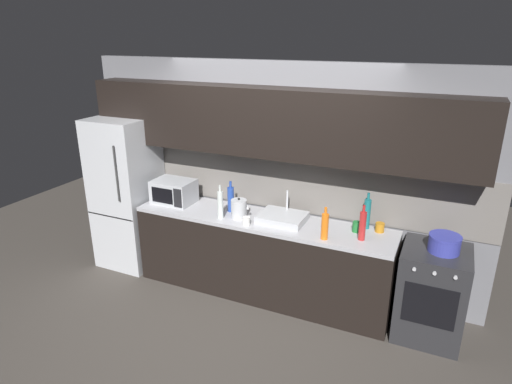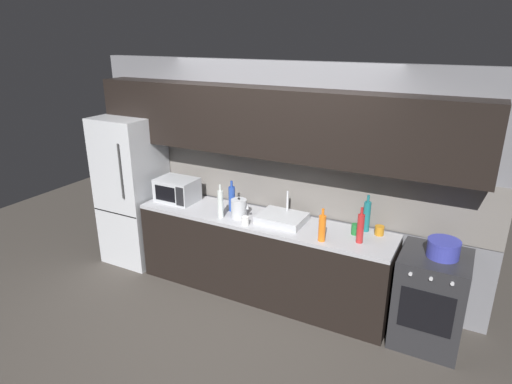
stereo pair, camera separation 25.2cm
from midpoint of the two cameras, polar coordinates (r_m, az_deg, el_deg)
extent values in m
plane|color=#3D3833|center=(4.45, -3.26, -18.39)|extent=(10.00, 10.00, 0.00)
cube|color=slate|center=(4.88, 4.32, 1.92)|extent=(4.57, 0.10, 2.50)
cube|color=slate|center=(4.85, 4.04, 1.18)|extent=(4.57, 0.01, 0.60)
cube|color=black|center=(4.53, 3.40, 9.01)|extent=(4.20, 0.34, 0.70)
cube|color=black|center=(4.87, 2.15, -8.59)|extent=(2.83, 0.60, 0.86)
cube|color=#9E9EA3|center=(4.67, 2.22, -3.74)|extent=(2.83, 0.60, 0.04)
cube|color=#B7BABF|center=(5.61, -14.50, 0.19)|extent=(0.68, 0.66, 1.84)
cube|color=black|center=(5.46, -16.64, -2.67)|extent=(0.67, 0.00, 0.01)
cylinder|color=#333333|center=(5.14, -15.87, 2.56)|extent=(0.02, 0.02, 0.64)
cube|color=#232326|center=(4.50, 23.22, -12.68)|extent=(0.60, 0.60, 0.90)
cube|color=black|center=(4.22, 22.87, -14.24)|extent=(0.45, 0.01, 0.40)
cylinder|color=#B2B2B7|center=(4.05, 21.16, -9.94)|extent=(0.03, 0.02, 0.03)
cylinder|color=#B2B2B7|center=(4.04, 23.50, -10.33)|extent=(0.03, 0.02, 0.03)
cylinder|color=#B2B2B7|center=(4.04, 25.84, -10.71)|extent=(0.03, 0.02, 0.03)
cube|color=#A8AAAF|center=(5.18, -8.84, 0.27)|extent=(0.46, 0.34, 0.27)
cube|color=black|center=(5.07, -10.37, -0.24)|extent=(0.28, 0.01, 0.18)
cube|color=black|center=(4.95, -8.47, -0.62)|extent=(0.10, 0.01, 0.22)
cube|color=#ADAFB5|center=(4.59, 4.96, -3.44)|extent=(0.48, 0.38, 0.08)
cylinder|color=silver|center=(4.65, 5.66, -1.16)|extent=(0.02, 0.02, 0.22)
cylinder|color=#B7BABF|center=(4.66, -0.68, -2.18)|extent=(0.17, 0.17, 0.20)
sphere|color=black|center=(4.62, -0.69, -0.87)|extent=(0.02, 0.02, 0.02)
cone|color=#B7BABF|center=(4.60, 0.46, -1.94)|extent=(0.03, 0.03, 0.05)
cylinder|color=#234299|center=(4.83, -1.66, -0.92)|extent=(0.07, 0.07, 0.28)
cylinder|color=#234299|center=(4.77, -1.68, 1.03)|extent=(0.03, 0.03, 0.07)
cylinder|color=#A82323|center=(4.24, 15.09, -4.64)|extent=(0.07, 0.07, 0.28)
cylinder|color=#A82323|center=(4.17, 15.30, -2.45)|extent=(0.02, 0.02, 0.07)
cylinder|color=silver|center=(4.65, -3.09, -1.61)|extent=(0.06, 0.06, 0.30)
cylinder|color=silver|center=(4.59, -3.13, 0.53)|extent=(0.02, 0.02, 0.07)
cylinder|color=orange|center=(4.20, 10.30, -4.69)|extent=(0.07, 0.07, 0.25)
cylinder|color=orange|center=(4.14, 10.43, -2.65)|extent=(0.03, 0.03, 0.07)
cylinder|color=#19666B|center=(4.50, 15.76, -3.11)|extent=(0.07, 0.07, 0.31)
cylinder|color=#19666B|center=(4.43, 15.99, -0.86)|extent=(0.03, 0.03, 0.07)
cylinder|color=silver|center=(4.50, 0.19, -3.78)|extent=(0.08, 0.08, 0.09)
cylinder|color=#B27019|center=(4.49, 17.31, -4.81)|extent=(0.09, 0.09, 0.09)
cylinder|color=#1E6B2D|center=(4.43, 14.39, -4.73)|extent=(0.08, 0.08, 0.11)
cylinder|color=#333899|center=(4.26, 24.76, -6.84)|extent=(0.28, 0.28, 0.14)
cylinder|color=#333899|center=(4.23, 24.91, -5.88)|extent=(0.28, 0.28, 0.02)
camera|label=1|loc=(0.13, -88.43, 0.57)|focal=30.76mm
camera|label=2|loc=(0.13, 91.57, -0.57)|focal=30.76mm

